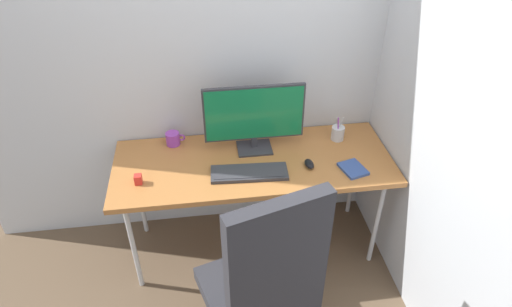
% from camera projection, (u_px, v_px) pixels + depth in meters
% --- Properties ---
extents(ground_plane, '(8.00, 8.00, 0.00)m').
position_uv_depth(ground_plane, '(254.00, 244.00, 3.13)').
color(ground_plane, brown).
extents(wall_back, '(3.53, 0.04, 2.80)m').
position_uv_depth(wall_back, '(245.00, 33.00, 2.60)').
color(wall_back, silver).
rests_on(wall_back, ground_plane).
extents(wall_side_right, '(0.04, 2.50, 2.80)m').
position_uv_depth(wall_side_right, '(436.00, 70.00, 2.19)').
color(wall_side_right, silver).
rests_on(wall_side_right, ground_plane).
extents(desk, '(1.69, 0.66, 0.73)m').
position_uv_depth(desk, '(253.00, 166.00, 2.73)').
color(desk, '#B27038').
rests_on(desk, ground_plane).
extents(office_chair, '(0.63, 0.62, 1.21)m').
position_uv_depth(office_chair, '(266.00, 282.00, 2.12)').
color(office_chair, black).
rests_on(office_chair, ground_plane).
extents(monitor, '(0.61, 0.17, 0.43)m').
position_uv_depth(monitor, '(254.00, 116.00, 2.67)').
color(monitor, '#333338').
rests_on(monitor, desk).
extents(keyboard, '(0.45, 0.18, 0.02)m').
position_uv_depth(keyboard, '(249.00, 173.00, 2.59)').
color(keyboard, '#333338').
rests_on(keyboard, desk).
extents(mouse, '(0.06, 0.10, 0.04)m').
position_uv_depth(mouse, '(309.00, 164.00, 2.65)').
color(mouse, black).
rests_on(mouse, desk).
extents(pen_holder, '(0.08, 0.08, 0.17)m').
position_uv_depth(pen_holder, '(338.00, 133.00, 2.87)').
color(pen_holder, silver).
rests_on(pen_holder, desk).
extents(notebook, '(0.16, 0.19, 0.02)m').
position_uv_depth(notebook, '(353.00, 169.00, 2.62)').
color(notebook, '#334C8C').
rests_on(notebook, desk).
extents(coffee_mug, '(0.12, 0.09, 0.08)m').
position_uv_depth(coffee_mug, '(173.00, 139.00, 2.82)').
color(coffee_mug, purple).
rests_on(coffee_mug, desk).
extents(desk_clamp_accessory, '(0.04, 0.04, 0.06)m').
position_uv_depth(desk_clamp_accessory, '(138.00, 179.00, 2.51)').
color(desk_clamp_accessory, red).
rests_on(desk_clamp_accessory, desk).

